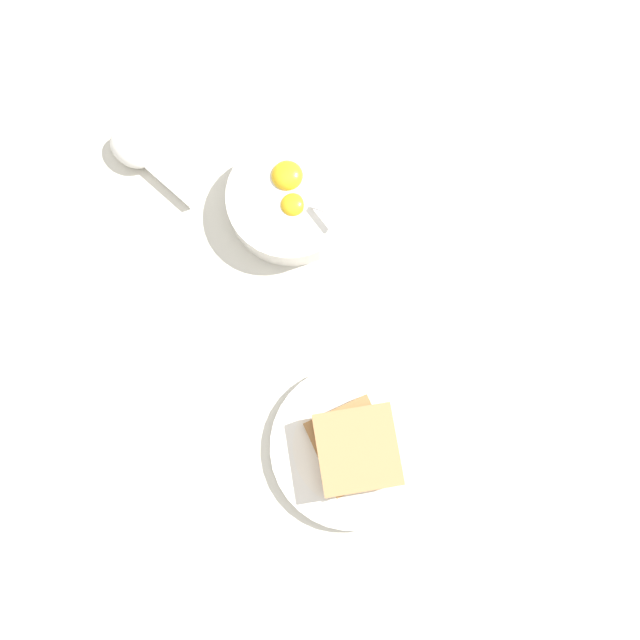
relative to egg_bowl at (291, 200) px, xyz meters
The scene contains 5 objects.
ground_plane 0.16m from the egg_bowl, 42.12° to the right, with size 3.00×3.00×0.00m, color beige.
egg_bowl is the anchor object (origin of this frame).
toast_plate 0.33m from the egg_bowl, ahead, with size 0.21×0.21×0.02m.
toast_sandwich 0.33m from the egg_bowl, ahead, with size 0.12×0.12×0.04m.
soup_spoon 0.22m from the egg_bowl, 113.76° to the right, with size 0.13×0.13×0.03m.
Camera 1 is at (0.19, 0.12, 0.82)m, focal length 35.00 mm.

